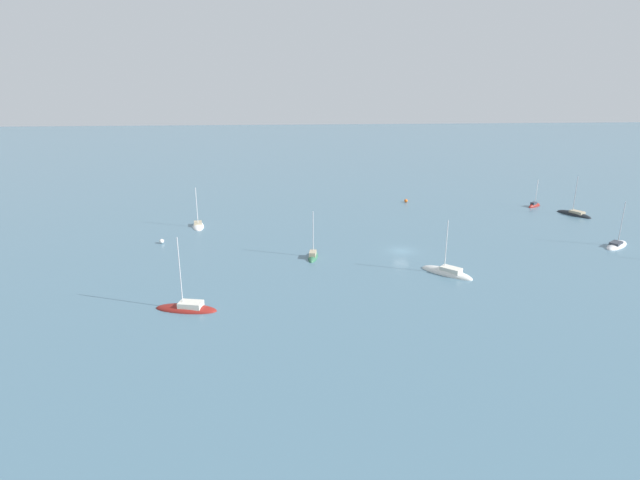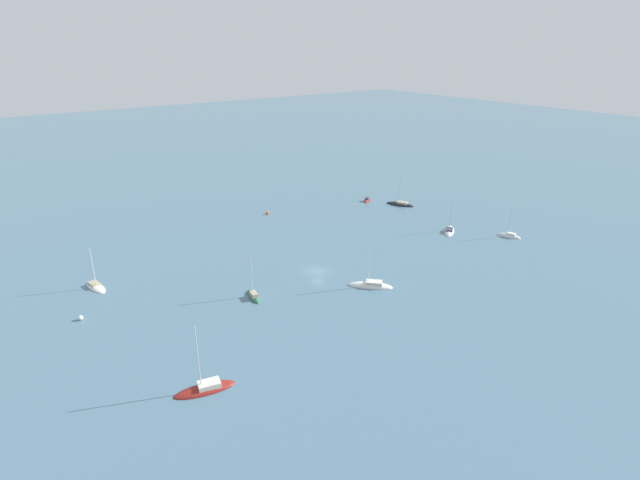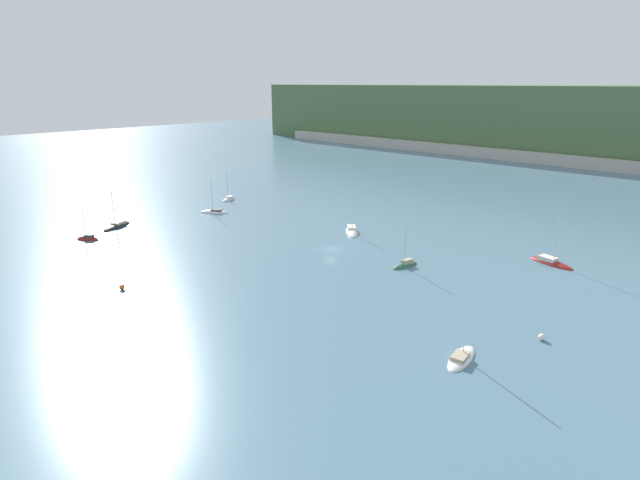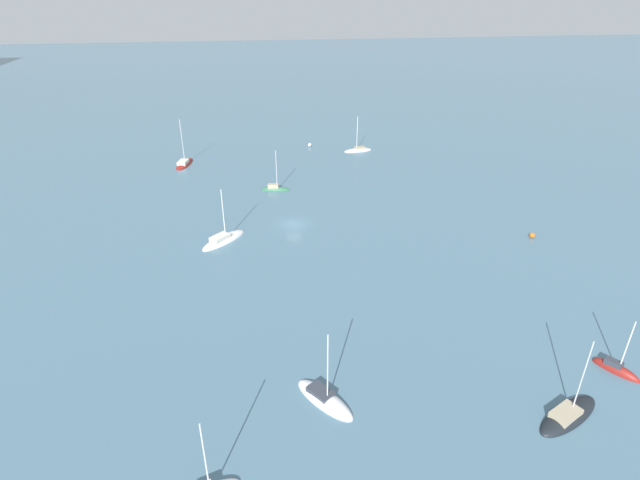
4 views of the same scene
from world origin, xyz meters
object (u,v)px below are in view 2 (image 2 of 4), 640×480
sailboat_2 (449,231)px  sailboat_5 (371,286)px  sailboat_7 (509,236)px  mooring_buoy_0 (267,213)px  sailboat_0 (400,205)px  sailboat_4 (96,287)px  sailboat_3 (205,389)px  sailboat_1 (367,201)px  sailboat_6 (253,297)px  mooring_buoy_1 (81,318)px

sailboat_2 → sailboat_5: sailboat_5 is taller
sailboat_7 → mooring_buoy_0: 64.69m
sailboat_0 → mooring_buoy_0: size_ratio=11.07×
sailboat_4 → sailboat_3: bearing=-3.1°
sailboat_0 → sailboat_1: sailboat_0 is taller
sailboat_5 → mooring_buoy_0: 51.13m
sailboat_6 → mooring_buoy_0: (-27.36, -40.82, 0.30)m
sailboat_4 → sailboat_5: bearing=45.0°
sailboat_1 → sailboat_6: size_ratio=0.85×
sailboat_0 → sailboat_7: size_ratio=1.09×
sailboat_6 → sailboat_7: bearing=-88.0°
sailboat_5 → sailboat_6: (21.16, -9.93, 0.05)m
sailboat_0 → mooring_buoy_0: 39.77m
sailboat_0 → sailboat_7: 34.87m
sailboat_0 → sailboat_2: (5.57, 23.37, -0.02)m
sailboat_1 → sailboat_2: bearing=-124.8°
sailboat_0 → sailboat_4: sailboat_0 is taller
sailboat_3 → sailboat_6: 27.42m
sailboat_2 → mooring_buoy_0: bearing=91.8°
sailboat_0 → sailboat_6: sailboat_0 is taller
sailboat_2 → sailboat_3: bearing=159.4°
mooring_buoy_1 → mooring_buoy_0: bearing=-151.7°
mooring_buoy_0 → mooring_buoy_1: (55.96, 30.15, -0.01)m
sailboat_7 → mooring_buoy_1: size_ratio=10.29×
sailboat_3 → mooring_buoy_0: bearing=-114.3°
mooring_buoy_0 → mooring_buoy_1: bearing=28.3°
sailboat_4 → sailboat_7: bearing=61.2°
sailboat_5 → sailboat_7: (-46.06, 0.21, 0.01)m
sailboat_3 → mooring_buoy_1: 32.10m
sailboat_7 → mooring_buoy_1: sailboat_7 is taller
sailboat_1 → mooring_buoy_1: (87.02, 22.77, 0.33)m
sailboat_5 → mooring_buoy_0: sailboat_5 is taller
sailboat_3 → mooring_buoy_1: bearing=-59.3°
sailboat_3 → sailboat_6: bearing=-120.4°
sailboat_7 → sailboat_0: bearing=-13.5°
sailboat_3 → mooring_buoy_1: size_ratio=12.51×
sailboat_3 → mooring_buoy_0: 76.30m
sailboat_7 → mooring_buoy_0: sailboat_7 is taller
sailboat_1 → sailboat_7: 44.45m
sailboat_2 → sailboat_4: (81.38, -21.05, 0.02)m
sailboat_0 → sailboat_1: bearing=4.3°
sailboat_2 → sailboat_3: sailboat_3 is taller
sailboat_1 → sailboat_7: bearing=-112.8°
sailboat_2 → sailboat_6: sailboat_2 is taller
mooring_buoy_0 → sailboat_1: bearing=166.6°
sailboat_1 → sailboat_3: (77.27, 53.35, 0.02)m
sailboat_2 → sailboat_7: 14.55m
sailboat_0 → sailboat_4: size_ratio=1.08×
sailboat_4 → mooring_buoy_0: size_ratio=10.28×
sailboat_5 → sailboat_1: bearing=-85.0°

